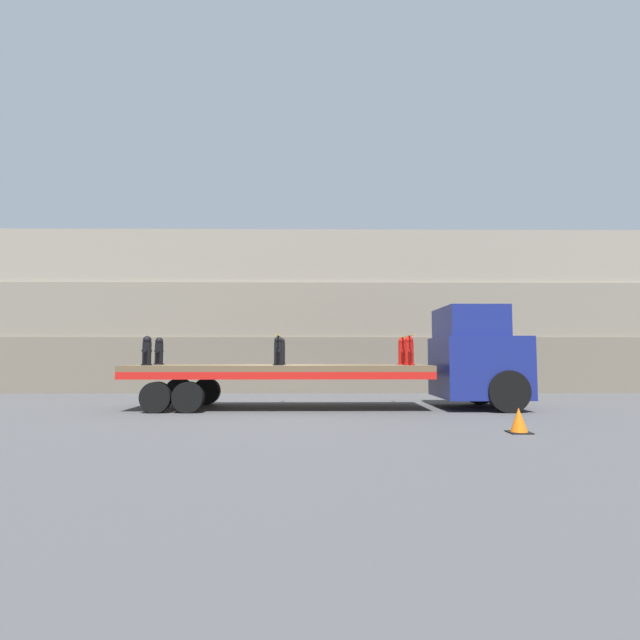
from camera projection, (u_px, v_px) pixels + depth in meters
name	position (u px, v px, depth m)	size (l,w,h in m)	color
ground_plane	(279.00, 408.00, 14.44)	(120.00, 120.00, 0.00)	#474749
rock_cliff	(292.00, 313.00, 22.06)	(60.00, 3.30, 6.83)	#706656
truck_cab	(479.00, 358.00, 14.60)	(2.35, 2.70, 2.93)	navy
flatbed_trailer	(263.00, 373.00, 14.51)	(8.58, 2.58, 1.25)	brown
fire_hydrant_black_near_0	(147.00, 351.00, 13.97)	(0.31, 0.57, 0.82)	black
fire_hydrant_black_far_0	(159.00, 351.00, 15.06)	(0.31, 0.57, 0.82)	black
fire_hydrant_black_near_1	(278.00, 351.00, 14.01)	(0.31, 0.57, 0.82)	black
fire_hydrant_black_far_1	(281.00, 351.00, 15.10)	(0.31, 0.57, 0.82)	black
fire_hydrant_red_near_2	(409.00, 351.00, 14.05)	(0.31, 0.57, 0.82)	red
fire_hydrant_red_far_2	(402.00, 351.00, 15.14)	(0.31, 0.57, 0.82)	red
cargo_strap_rear	(280.00, 336.00, 14.59)	(0.05, 2.68, 0.01)	yellow
cargo_strap_middle	(405.00, 337.00, 14.63)	(0.05, 2.68, 0.01)	yellow
traffic_cone	(519.00, 421.00, 9.84)	(0.43, 0.43, 0.50)	black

